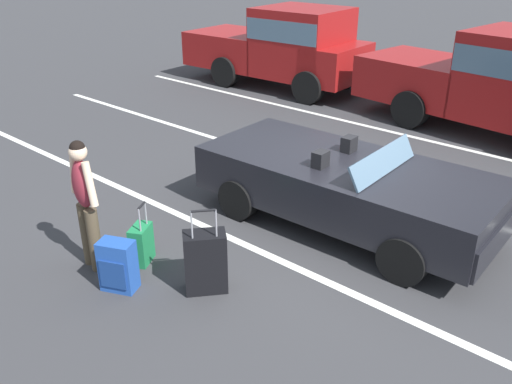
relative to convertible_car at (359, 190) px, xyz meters
name	(u,v)px	position (x,y,z in m)	size (l,w,h in m)	color
ground_plane	(343,223)	(-0.21, -0.01, -0.59)	(80.00, 80.00, 0.00)	#333335
lot_line_near	(284,263)	(-0.21, -1.37, -0.59)	(18.00, 0.12, 0.01)	silver
lot_line_mid	(388,193)	(-0.21, 1.33, -0.59)	(18.00, 0.12, 0.01)	silver
lot_line_far	(455,147)	(-0.21, 4.03, -0.59)	(18.00, 0.12, 0.01)	silver
convertible_car	(359,190)	(0.00, 0.00, 0.00)	(4.19, 1.93, 1.24)	black
suitcase_large_black	(205,262)	(-0.56, -2.39, -0.22)	(0.52, 0.55, 1.08)	black
suitcase_medium_bright	(118,266)	(-1.32, -3.04, -0.28)	(0.46, 0.39, 0.62)	#1E479E
suitcase_small_carryon	(141,244)	(-1.58, -2.51, -0.34)	(0.34, 0.39, 0.81)	#19723F
traveler_person	(85,199)	(-1.96, -2.96, 0.34)	(0.61, 0.26, 1.65)	#4C3F2D
parked_pickup_truck_near	(286,46)	(-5.51, 5.45, 0.52)	(5.08, 2.23, 2.10)	maroon
parked_pickup_truck_far	(499,81)	(0.00, 5.27, 0.52)	(5.20, 2.56, 2.10)	maroon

